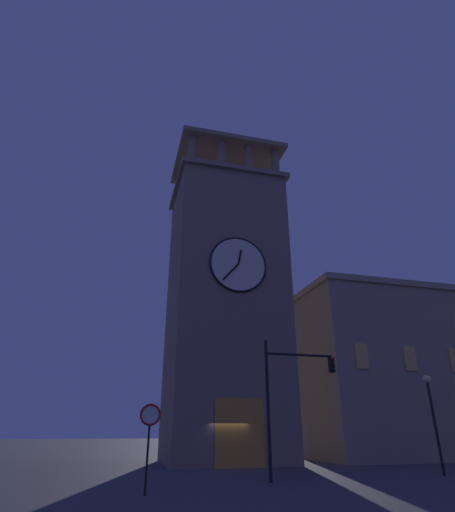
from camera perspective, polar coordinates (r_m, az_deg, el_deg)
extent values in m
plane|color=#424247|center=(28.27, -0.30, -27.40)|extent=(200.00, 200.00, 0.00)
cube|color=gray|center=(32.43, -0.34, -7.75)|extent=(8.42, 7.53, 21.42)
cube|color=gray|center=(36.86, -0.30, 8.83)|extent=(9.02, 8.13, 0.40)
cylinder|color=gray|center=(36.16, 6.68, 12.61)|extent=(0.70, 0.70, 2.63)
cylinder|color=gray|center=(35.48, 2.95, 13.25)|extent=(0.70, 0.70, 2.63)
cylinder|color=gray|center=(34.95, -0.93, 13.86)|extent=(0.70, 0.70, 2.63)
cylinder|color=gray|center=(34.57, -4.93, 14.43)|extent=(0.70, 0.70, 2.63)
cylinder|color=gray|center=(41.12, 3.51, 7.67)|extent=(0.70, 0.70, 2.63)
cylinder|color=gray|center=(40.52, 0.24, 8.12)|extent=(0.70, 0.70, 2.63)
cylinder|color=gray|center=(40.06, -3.13, 8.57)|extent=(0.70, 0.70, 2.63)
cylinder|color=gray|center=(39.74, -6.57, 8.99)|extent=(0.70, 0.70, 2.63)
cube|color=gray|center=(38.55, -0.29, 12.65)|extent=(9.02, 8.13, 0.40)
cylinder|color=black|center=(39.40, -0.29, 14.32)|extent=(0.12, 0.12, 2.44)
cylinder|color=silver|center=(29.74, 1.50, -1.16)|extent=(4.16, 0.12, 4.16)
torus|color=black|center=(29.72, 1.51, -1.15)|extent=(4.32, 0.16, 4.32)
cube|color=black|center=(29.90, 1.74, -0.11)|extent=(0.32, 0.06, 1.15)
cube|color=black|center=(29.26, 0.48, -2.19)|extent=(1.25, 0.06, 1.41)
cube|color=orange|center=(27.69, 1.70, -23.34)|extent=(3.20, 0.24, 4.00)
cube|color=gray|center=(39.58, 25.92, -14.66)|extent=(20.42, 7.01, 12.86)
cube|color=gray|center=(40.85, 24.30, -5.44)|extent=(20.82, 7.41, 0.50)
cube|color=#E0B259|center=(34.37, 24.12, -12.88)|extent=(1.00, 0.12, 1.80)
cube|color=#E0B259|center=(32.02, 18.21, -13.10)|extent=(1.00, 0.12, 1.80)
cylinder|color=black|center=(20.36, 5.68, -20.23)|extent=(0.16, 0.16, 6.20)
cylinder|color=black|center=(21.28, 9.95, -13.43)|extent=(3.48, 0.12, 0.12)
cube|color=black|center=(21.99, 14.31, -14.50)|extent=(0.22, 0.30, 0.75)
sphere|color=red|center=(21.87, 14.46, -13.72)|extent=(0.16, 0.16, 0.16)
sphere|color=#392705|center=(21.84, 14.53, -14.36)|extent=(0.16, 0.16, 0.16)
sphere|color=#063316|center=(21.80, 14.59, -15.01)|extent=(0.16, 0.16, 0.16)
cylinder|color=black|center=(25.53, 27.04, -20.57)|extent=(0.14, 0.14, 4.44)
sphere|color=#F9DB8C|center=(25.65, 26.04, -15.21)|extent=(0.44, 0.44, 0.44)
cylinder|color=black|center=(16.64, -11.08, -25.28)|extent=(0.08, 0.08, 2.74)
cylinder|color=white|center=(16.59, -10.72, -20.92)|extent=(0.70, 0.04, 0.70)
torus|color=red|center=(16.57, -10.71, -20.92)|extent=(0.78, 0.08, 0.78)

